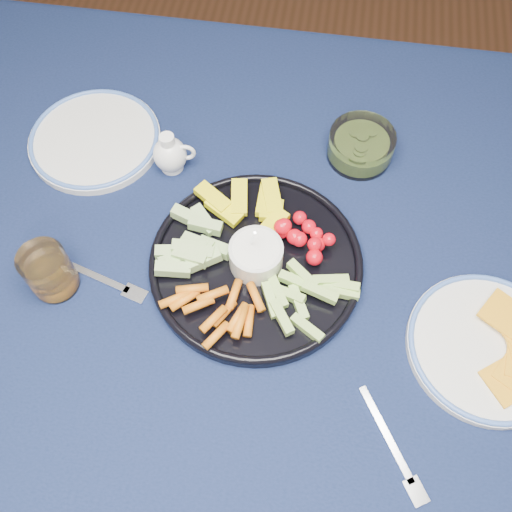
# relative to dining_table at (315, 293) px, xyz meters

# --- Properties ---
(dining_table) EXTENTS (1.67, 1.07, 0.75)m
(dining_table) POSITION_rel_dining_table_xyz_m (0.00, 0.00, 0.00)
(dining_table) COLOR #53301B
(dining_table) RESTS_ON ground
(crudite_platter) EXTENTS (0.33, 0.33, 0.11)m
(crudite_platter) POSITION_rel_dining_table_xyz_m (-0.10, -0.01, 0.11)
(crudite_platter) COLOR black
(crudite_platter) RESTS_ON dining_table
(creamer_pitcher) EXTENTS (0.07, 0.06, 0.08)m
(creamer_pitcher) POSITION_rel_dining_table_xyz_m (-0.27, 0.16, 0.12)
(creamer_pitcher) COLOR white
(creamer_pitcher) RESTS_ON dining_table
(pickle_bowl) EXTENTS (0.11, 0.11, 0.05)m
(pickle_bowl) POSITION_rel_dining_table_xyz_m (0.04, 0.23, 0.11)
(pickle_bowl) COLOR silver
(pickle_bowl) RESTS_ON dining_table
(cheese_plate) EXTENTS (0.23, 0.23, 0.03)m
(cheese_plate) POSITION_rel_dining_table_xyz_m (0.25, -0.09, 0.10)
(cheese_plate) COLOR silver
(cheese_plate) RESTS_ON dining_table
(juice_tumbler) EXTENTS (0.07, 0.07, 0.08)m
(juice_tumbler) POSITION_rel_dining_table_xyz_m (-0.39, -0.09, 0.12)
(juice_tumbler) COLOR silver
(juice_tumbler) RESTS_ON dining_table
(fork_left) EXTENTS (0.17, 0.06, 0.00)m
(fork_left) POSITION_rel_dining_table_xyz_m (-0.32, -0.07, 0.09)
(fork_left) COLOR silver
(fork_left) RESTS_ON dining_table
(fork_right) EXTENTS (0.10, 0.15, 0.00)m
(fork_right) POSITION_rel_dining_table_xyz_m (0.13, -0.26, 0.09)
(fork_right) COLOR silver
(fork_right) RESTS_ON dining_table
(side_plate_extra) EXTENTS (0.23, 0.23, 0.02)m
(side_plate_extra) POSITION_rel_dining_table_xyz_m (-0.42, 0.19, 0.10)
(side_plate_extra) COLOR silver
(side_plate_extra) RESTS_ON dining_table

